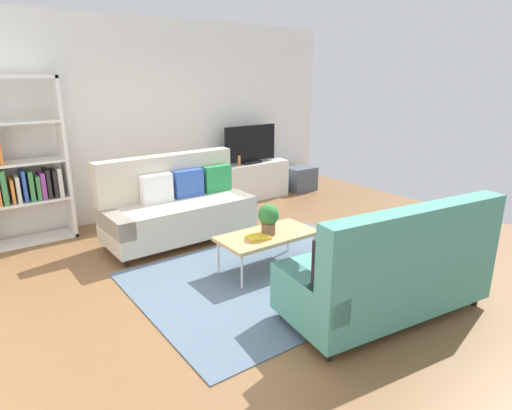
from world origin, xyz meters
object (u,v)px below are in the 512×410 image
tv (250,145)px  vase_0 (219,161)px  coffee_table (267,236)px  bottle_0 (239,160)px  bookshelf (18,169)px  vase_1 (229,160)px  tv_console (250,181)px  table_book_0 (258,237)px  potted_plant (268,218)px  couch_green (389,271)px  storage_trunk (301,179)px  couch_beige (178,206)px

tv → vase_0: tv is taller
tv → coffee_table: bearing=-121.6°
bottle_0 → bookshelf: bearing=179.0°
coffee_table → vase_1: size_ratio=5.98×
coffee_table → bookshelf: size_ratio=0.52×
tv_console → tv: (0.00, -0.02, 0.63)m
tv_console → bookshelf: (-3.52, 0.02, 0.65)m
table_book_0 → vase_1: size_ratio=1.31×
potted_plant → vase_0: (0.92, 2.52, 0.12)m
couch_green → table_book_0: couch_green is taller
potted_plant → vase_1: vase_1 is taller
table_book_0 → vase_0: size_ratio=1.25×
tv → bookshelf: (-3.52, 0.04, 0.02)m
couch_green → storage_trunk: (2.32, 3.77, -0.23)m
tv_console → vase_1: (-0.39, 0.05, 0.41)m
bookshelf → table_book_0: 3.18m
storage_trunk → bottle_0: size_ratio=3.21×
couch_green → bottle_0: size_ratio=12.32×
tv_console → couch_beige: bearing=-151.4°
vase_1 → tv_console: bearing=-7.2°
coffee_table → tv: (1.50, 2.43, 0.56)m
couch_beige → couch_green: bearing=102.0°
couch_beige → bottle_0: size_ratio=11.84×
coffee_table → potted_plant: size_ratio=3.18×
couch_green → coffee_table: bearing=108.4°
bookshelf → potted_plant: 3.23m
tv → bookshelf: size_ratio=0.48×
bookshelf → potted_plant: bearing=-50.8°
couch_green → tv: bearing=79.9°
couch_green → tv: (1.22, 3.85, 0.51)m
tv_console → tv: bearing=-90.0°
potted_plant → table_book_0: size_ratio=1.44×
bookshelf → vase_1: (3.13, 0.03, -0.24)m
tv_console → bookshelf: 3.58m
potted_plant → vase_1: 2.75m
tv → bottle_0: (-0.25, -0.02, -0.23)m
potted_plant → bottle_0: bearing=62.9°
couch_green → vase_0: couch_green is taller
vase_1 → bookshelf: bearing=-179.5°
storage_trunk → table_book_0: 3.66m
coffee_table → tv: 2.91m
potted_plant → tv_console: bearing=58.8°
vase_0 → vase_1: bearing=0.0°
storage_trunk → bottle_0: bearing=177.5°
couch_beige → table_book_0: size_ratio=7.98×
couch_green → bookshelf: 4.55m
storage_trunk → coffee_table: bearing=-137.8°
couch_beige → vase_0: size_ratio=10.00×
tv_console → couch_green: bearing=-107.5°
coffee_table → vase_1: vase_1 is taller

